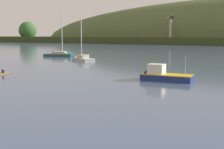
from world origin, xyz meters
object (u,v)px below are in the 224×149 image
object	(u,v)px
dockside_crane	(170,31)
fishing_boat_moored	(161,77)
sailboat_near_mooring	(81,60)
canoe_with_paddler	(3,74)
sailboat_far_left	(63,56)

from	to	relation	value
dockside_crane	fishing_boat_moored	bearing A→B (deg)	162.43
sailboat_near_mooring	canoe_with_paddler	bearing A→B (deg)	125.37
fishing_boat_moored	canoe_with_paddler	world-z (taller)	fishing_boat_moored
sailboat_near_mooring	canoe_with_paddler	distance (m)	25.53
fishing_boat_moored	canoe_with_paddler	distance (m)	22.60
sailboat_near_mooring	canoe_with_paddler	world-z (taller)	sailboat_near_mooring
fishing_boat_moored	dockside_crane	bearing A→B (deg)	-74.46
sailboat_near_mooring	fishing_boat_moored	distance (m)	32.28
fishing_boat_moored	canoe_with_paddler	xyz separation A→B (m)	(-21.70, -6.29, -0.31)
canoe_with_paddler	sailboat_near_mooring	bearing A→B (deg)	0.35
sailboat_near_mooring	sailboat_far_left	distance (m)	14.32
canoe_with_paddler	dockside_crane	bearing A→B (deg)	1.00
sailboat_far_left	canoe_with_paddler	xyz separation A→B (m)	(16.37, -33.16, -0.08)
sailboat_far_left	fishing_boat_moored	distance (m)	46.60
sailboat_far_left	dockside_crane	bearing A→B (deg)	78.06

